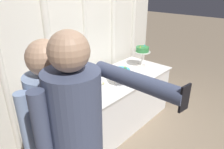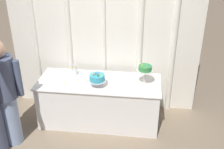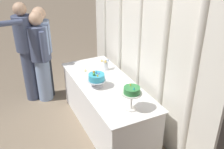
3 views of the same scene
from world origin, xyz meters
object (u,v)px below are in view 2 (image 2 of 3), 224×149
cake_display_nearleft (97,78)px  guest_man_dark_suit (0,85)px  flower_vase (74,70)px  guest_man_pink_jacket (5,91)px  tealight_near_right (87,81)px  tealight_near_left (78,81)px  cake_display_nearright (145,69)px  tealight_far_left (65,83)px  cake_table (99,101)px

cake_display_nearleft → guest_man_dark_suit: (-1.28, -0.45, 0.04)m
flower_vase → guest_man_pink_jacket: 1.15m
flower_vase → tealight_near_right: (0.25, -0.20, -0.07)m
flower_vase → cake_display_nearleft: bearing=-38.0°
tealight_near_left → guest_man_dark_suit: (-0.95, -0.58, 0.17)m
guest_man_pink_jacket → guest_man_dark_suit: size_ratio=0.97×
guest_man_pink_jacket → guest_man_dark_suit: 0.13m
guest_man_dark_suit → cake_display_nearright: bearing=17.1°
tealight_far_left → cake_display_nearleft: bearing=-2.8°
tealight_near_left → cake_display_nearleft: bearing=-21.7°
guest_man_dark_suit → cake_display_nearleft: bearing=19.2°
flower_vase → tealight_near_left: bearing=-63.0°
guest_man_pink_jacket → guest_man_dark_suit: (-0.09, 0.07, 0.05)m
cake_display_nearright → guest_man_pink_jacket: 2.01m
guest_man_pink_jacket → flower_vase: bearing=48.9°
tealight_far_left → tealight_near_right: size_ratio=1.25×
cake_table → tealight_near_left: bearing=-176.0°
cake_display_nearright → guest_man_pink_jacket: guest_man_pink_jacket is taller
cake_display_nearright → guest_man_dark_suit: bearing=-162.9°
guest_man_dark_suit → cake_table: bearing=25.1°
cake_display_nearleft → guest_man_pink_jacket: 1.30m
cake_display_nearleft → tealight_far_left: size_ratio=5.50×
cake_table → tealight_near_right: tealight_near_right is taller
cake_display_nearright → tealight_near_right: cake_display_nearright is taller
cake_table → tealight_near_left: (-0.33, -0.02, 0.38)m
cake_display_nearleft → cake_display_nearright: 0.73m
cake_table → cake_display_nearleft: (0.00, -0.15, 0.50)m
cake_display_nearright → tealight_near_right: 0.92m
cake_table → guest_man_dark_suit: bearing=-154.9°
cake_display_nearleft → cake_table: bearing=91.0°
cake_display_nearleft → flower_vase: size_ratio=1.31×
cake_display_nearleft → flower_vase: (-0.44, 0.34, -0.06)m
guest_man_pink_jacket → tealight_far_left: bearing=38.9°
cake_table → guest_man_pink_jacket: size_ratio=1.21×
cake_display_nearleft → tealight_near_left: (-0.33, 0.13, -0.13)m
flower_vase → guest_man_pink_jacket: guest_man_pink_jacket is taller
cake_display_nearright → flower_vase: (-1.14, 0.18, -0.17)m
cake_display_nearright → guest_man_dark_suit: guest_man_dark_suit is taller
cake_table → cake_display_nearleft: cake_display_nearleft is taller
cake_display_nearleft → flower_vase: bearing=142.0°
cake_display_nearright → tealight_near_right: bearing=-178.8°
cake_display_nearleft → tealight_near_left: cake_display_nearleft is taller
tealight_far_left → tealight_near_left: 0.21m
cake_table → tealight_near_right: size_ratio=50.01×
tealight_near_right → cake_display_nearleft: bearing=-37.2°
cake_display_nearleft → tealight_far_left: 0.53m
cake_display_nearleft → guest_man_dark_suit: size_ratio=0.16×
tealight_near_left → guest_man_dark_suit: 1.13m
cake_display_nearleft → tealight_near_right: size_ratio=6.87×
tealight_near_left → cake_table: bearing=4.0°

